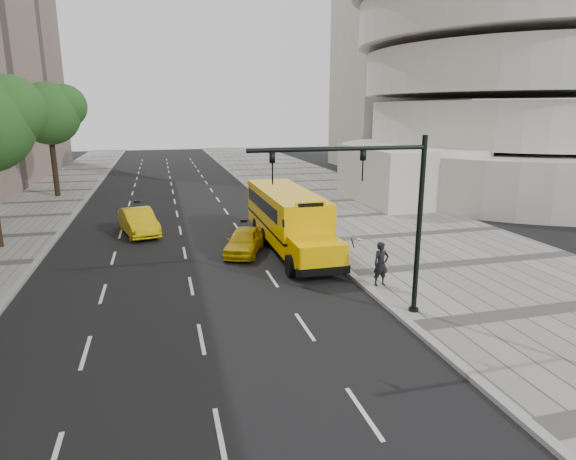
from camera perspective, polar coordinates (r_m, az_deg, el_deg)
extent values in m
plane|color=black|center=(25.60, -9.92, -2.52)|extent=(140.00, 140.00, 0.00)
cube|color=gray|center=(29.06, 14.33, -0.61)|extent=(12.00, 140.00, 0.15)
cube|color=gray|center=(26.71, 2.99, -1.46)|extent=(0.30, 140.00, 0.15)
cube|color=gray|center=(26.22, -27.63, -3.38)|extent=(0.30, 140.00, 0.15)
cylinder|color=silver|center=(50.28, 24.88, 6.79)|extent=(32.00, 32.00, 4.00)
cylinder|color=silver|center=(50.03, 25.37, 11.44)|extent=(26.00, 26.00, 3.60)
cylinder|color=silver|center=(50.11, 25.89, 16.22)|extent=(27.60, 27.60, 3.60)
cylinder|color=silver|center=(50.55, 26.43, 20.95)|extent=(29.20, 29.20, 3.60)
cube|color=#BAB3A2|center=(66.51, 13.13, 22.58)|extent=(14.00, 12.00, 35.00)
cube|color=silver|center=(39.66, 13.89, 6.37)|extent=(8.00, 10.00, 4.40)
sphere|color=#204E1A|center=(28.97, -30.18, 12.17)|extent=(3.55, 3.55, 3.55)
cylinder|color=black|center=(44.91, -26.00, 7.36)|extent=(0.44, 0.44, 6.16)
sphere|color=#204E1A|center=(44.73, -26.53, 12.25)|extent=(5.02, 5.02, 5.02)
sphere|color=#204E1A|center=(44.80, -24.93, 13.18)|extent=(3.51, 3.51, 3.51)
sphere|color=#204E1A|center=(44.54, -27.86, 11.58)|extent=(3.26, 3.26, 3.26)
cube|color=#FEC000|center=(26.16, -0.28, 2.06)|extent=(2.50, 9.00, 2.45)
cube|color=#FEC000|center=(21.20, 3.47, -2.71)|extent=(2.20, 2.00, 1.10)
cube|color=black|center=(20.58, 4.21, -4.85)|extent=(2.38, 0.25, 0.35)
cube|color=black|center=(26.27, -0.28, 0.94)|extent=(2.52, 9.00, 0.12)
cube|color=black|center=(21.88, 2.65, 0.95)|extent=(2.05, 0.10, 0.90)
cube|color=black|center=(26.54, -0.55, 3.28)|extent=(2.52, 7.50, 0.70)
cube|color=#FEC000|center=(21.71, 2.68, 3.00)|extent=(1.40, 0.12, 0.28)
ellipsoid|color=silver|center=(20.26, 8.83, -1.30)|extent=(0.32, 0.32, 0.14)
cylinder|color=black|center=(20.41, 7.95, -1.73)|extent=(0.36, 0.47, 0.58)
cylinder|color=black|center=(21.35, 0.30, -4.25)|extent=(0.30, 1.00, 1.00)
cylinder|color=black|center=(22.02, 6.00, -3.76)|extent=(0.30, 1.00, 1.00)
cylinder|color=black|center=(26.20, -2.67, -0.80)|extent=(0.30, 1.00, 1.00)
cylinder|color=black|center=(26.75, 2.07, -0.49)|extent=(0.30, 1.00, 1.00)
cylinder|color=black|center=(28.57, -3.73, 0.43)|extent=(0.30, 1.00, 1.00)
cylinder|color=black|center=(29.08, 0.64, 0.70)|extent=(0.30, 1.00, 1.00)
imported|color=#D4B008|center=(24.81, -5.20, -1.29)|extent=(2.91, 4.23, 1.34)
imported|color=#D4B008|center=(29.87, -17.28, 0.94)|extent=(2.66, 4.88, 1.53)
imported|color=black|center=(20.11, 10.96, -3.97)|extent=(0.70, 0.48, 1.84)
cylinder|color=black|center=(17.26, 15.26, 0.14)|extent=(0.18, 0.18, 6.40)
cylinder|color=black|center=(18.22, 14.63, -9.29)|extent=(0.36, 0.36, 0.25)
cylinder|color=black|center=(15.53, 6.15, 9.54)|extent=(6.00, 0.14, 0.14)
imported|color=black|center=(15.88, 8.82, 7.56)|extent=(0.16, 0.20, 1.00)
imported|color=black|center=(14.94, -1.88, 7.32)|extent=(0.16, 0.20, 1.00)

